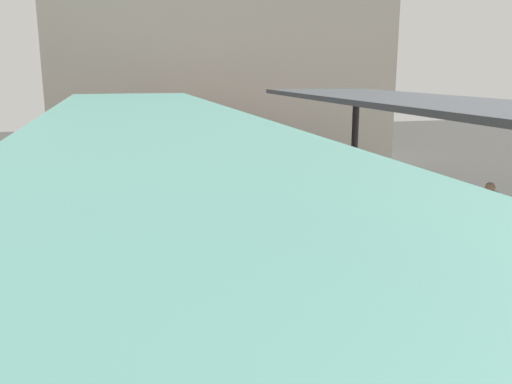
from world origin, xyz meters
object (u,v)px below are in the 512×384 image
Objects in this scene: passenger_near_bench at (88,180)px; commuter_train at (254,175)px; platform_bench at (428,214)px; litter_bin at (479,210)px; passenger_mid_platform at (487,219)px.

commuter_train is at bearing 3.90° from passenger_near_bench.
passenger_near_bench is at bearing 151.49° from platform_bench.
commuter_train is at bearing 123.79° from platform_bench.
litter_bin is at bearing 8.74° from platform_bench.
commuter_train is 5.32m from passenger_near_bench.
platform_bench is at bearing -56.21° from commuter_train.
passenger_mid_platform is (0.13, -2.11, 0.44)m from platform_bench.
passenger_mid_platform reaches higher than passenger_near_bench.
commuter_train is 8.03m from passenger_mid_platform.
platform_bench is 2.16m from passenger_mid_platform.
passenger_mid_platform is (3.54, -7.21, 0.18)m from commuter_train.
passenger_mid_platform is (8.85, -6.85, 0.01)m from passenger_near_bench.
platform_bench is 0.81× the size of passenger_near_bench.
commuter_train reaches higher than litter_bin.
passenger_mid_platform reaches higher than litter_bin.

